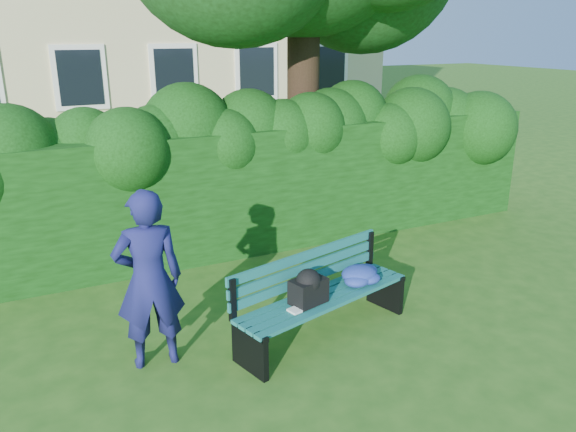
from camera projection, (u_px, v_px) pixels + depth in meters
name	position (u px, v px, depth m)	size (l,w,h in m)	color
ground	(310.00, 306.00, 6.67)	(80.00, 80.00, 0.00)	#275618
hedge	(240.00, 189.00, 8.27)	(10.00, 1.00, 1.80)	black
park_bench	(328.00, 289.00, 5.96)	(2.16, 1.07, 0.89)	#0F4E4A
man_reading	(149.00, 280.00, 5.27)	(0.65, 0.42, 1.77)	#161850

